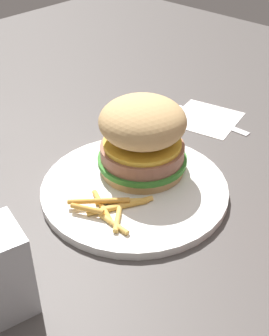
{
  "coord_description": "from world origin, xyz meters",
  "views": [
    {
      "loc": [
        -0.36,
        -0.37,
        0.41
      ],
      "look_at": [
        0.02,
        -0.02,
        0.04
      ],
      "focal_mm": 48.85,
      "sensor_mm": 36.0,
      "label": 1
    }
  ],
  "objects_px": {
    "plate": "(134,189)",
    "sandwich": "(141,136)",
    "fries_pile": "(112,207)",
    "fork": "(205,117)",
    "napkin": "(206,118)"
  },
  "relations": [
    {
      "from": "plate",
      "to": "fries_pile",
      "type": "bearing_deg",
      "value": -165.98
    },
    {
      "from": "fork",
      "to": "sandwich",
      "type": "bearing_deg",
      "value": -171.55
    },
    {
      "from": "fries_pile",
      "to": "fork",
      "type": "relative_size",
      "value": 0.56
    },
    {
      "from": "plate",
      "to": "fries_pile",
      "type": "height_order",
      "value": "fries_pile"
    },
    {
      "from": "sandwich",
      "to": "fries_pile",
      "type": "height_order",
      "value": "sandwich"
    },
    {
      "from": "fork",
      "to": "napkin",
      "type": "bearing_deg",
      "value": -88.41
    },
    {
      "from": "sandwich",
      "to": "napkin",
      "type": "height_order",
      "value": "sandwich"
    },
    {
      "from": "fries_pile",
      "to": "fork",
      "type": "xyz_separation_m",
      "value": [
        0.3,
        0.07,
        -0.01
      ]
    },
    {
      "from": "plate",
      "to": "napkin",
      "type": "distance_m",
      "value": 0.25
    },
    {
      "from": "plate",
      "to": "sandwich",
      "type": "bearing_deg",
      "value": 29.69
    },
    {
      "from": "napkin",
      "to": "sandwich",
      "type": "bearing_deg",
      "value": -171.98
    },
    {
      "from": "sandwich",
      "to": "napkin",
      "type": "bearing_deg",
      "value": 8.02
    },
    {
      "from": "plate",
      "to": "napkin",
      "type": "relative_size",
      "value": 2.4
    },
    {
      "from": "napkin",
      "to": "fork",
      "type": "height_order",
      "value": "fork"
    },
    {
      "from": "napkin",
      "to": "fork",
      "type": "relative_size",
      "value": 0.63
    }
  ]
}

